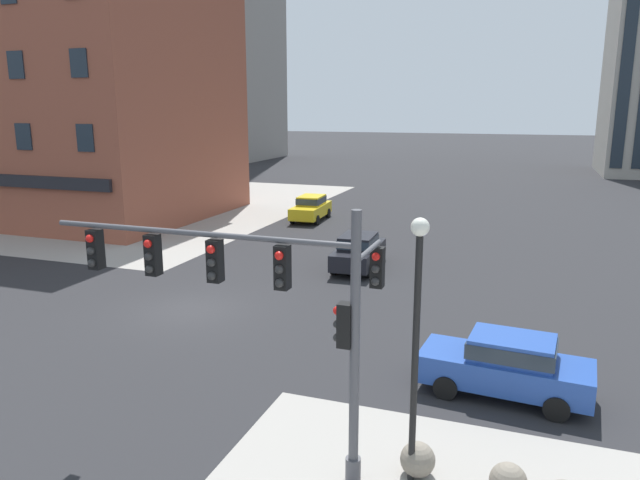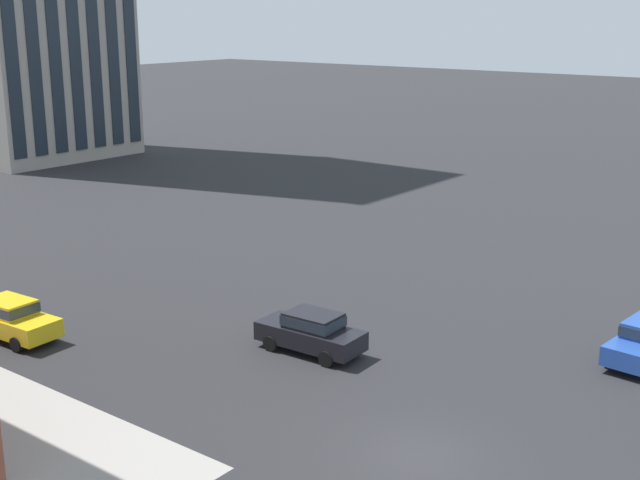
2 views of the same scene
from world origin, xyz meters
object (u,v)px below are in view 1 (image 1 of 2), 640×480
(traffic_signal_main, at_px, (272,296))
(car_main_southbound_far, at_px, (358,250))
(street_lamp_corner_near, at_px, (417,322))
(car_main_northbound_near, at_px, (311,207))
(bollard_sphere_curb_a, at_px, (418,459))
(car_cross_eastbound, at_px, (507,363))

(traffic_signal_main, xyz_separation_m, car_main_southbound_far, (-2.57, 15.59, -2.82))
(street_lamp_corner_near, distance_m, car_main_northbound_near, 28.88)
(bollard_sphere_curb_a, bearing_deg, street_lamp_corner_near, -117.04)
(traffic_signal_main, distance_m, car_main_southbound_far, 16.05)
(street_lamp_corner_near, xyz_separation_m, car_main_southbound_far, (-5.54, 15.35, -2.53))
(bollard_sphere_curb_a, xyz_separation_m, car_cross_eastbound, (1.56, 4.28, 0.55))
(bollard_sphere_curb_a, height_order, car_cross_eastbound, car_cross_eastbound)
(bollard_sphere_curb_a, distance_m, car_main_southbound_far, 16.18)
(street_lamp_corner_near, bearing_deg, bollard_sphere_curb_a, 62.96)
(car_cross_eastbound, bearing_deg, car_main_northbound_near, 122.18)
(bollard_sphere_curb_a, bearing_deg, traffic_signal_main, -171.91)
(car_main_northbound_near, xyz_separation_m, car_main_southbound_far, (6.44, -10.81, 0.00))
(car_main_southbound_far, height_order, car_cross_eastbound, same)
(traffic_signal_main, height_order, bollard_sphere_curb_a, traffic_signal_main)
(street_lamp_corner_near, xyz_separation_m, car_main_northbound_near, (-11.98, 26.16, -2.53))
(car_cross_eastbound, bearing_deg, bollard_sphere_curb_a, -110.02)
(car_main_northbound_near, relative_size, car_main_southbound_far, 1.01)
(car_main_southbound_far, bearing_deg, street_lamp_corner_near, -70.16)
(car_main_southbound_far, bearing_deg, car_main_northbound_near, 120.81)
(street_lamp_corner_near, height_order, car_main_northbound_near, street_lamp_corner_near)
(traffic_signal_main, distance_m, car_cross_eastbound, 7.18)
(traffic_signal_main, relative_size, car_main_northbound_near, 1.59)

